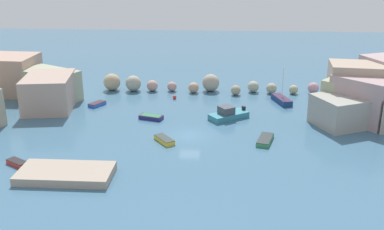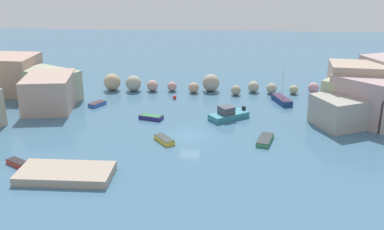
% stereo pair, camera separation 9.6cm
% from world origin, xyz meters
% --- Properties ---
extents(cove_water, '(160.00, 160.00, 0.00)m').
position_xyz_m(cove_water, '(0.00, 0.00, 0.00)').
color(cove_water, '#3F6986').
rests_on(cove_water, ground).
extents(cliff_headland_left, '(22.03, 23.68, 7.84)m').
position_xyz_m(cliff_headland_left, '(-27.74, 9.24, 2.77)').
color(cliff_headland_left, '#A3A889').
rests_on(cliff_headland_left, ground).
extents(rock_breakwater, '(34.43, 4.09, 2.75)m').
position_xyz_m(rock_breakwater, '(-1.97, 18.68, 1.14)').
color(rock_breakwater, tan).
rests_on(rock_breakwater, ground).
extents(stone_dock, '(9.25, 4.59, 0.84)m').
position_xyz_m(stone_dock, '(-11.49, -11.71, 0.42)').
color(stone_dock, tan).
rests_on(stone_dock, ground).
extents(channel_buoy, '(0.56, 0.56, 0.56)m').
position_xyz_m(channel_buoy, '(-3.29, 14.56, 0.28)').
color(channel_buoy, red).
rests_on(channel_buoy, cove_water).
extents(moored_boat_0, '(2.68, 2.20, 0.51)m').
position_xyz_m(moored_boat_0, '(-17.48, -9.31, 0.25)').
color(moored_boat_0, red).
rests_on(moored_boat_0, cove_water).
extents(moored_boat_1, '(2.42, 4.02, 0.53)m').
position_xyz_m(moored_boat_1, '(9.01, -1.46, 0.27)').
color(moored_boat_1, '#3A8A55').
rests_on(moored_boat_1, cove_water).
extents(moored_boat_2, '(5.62, 4.88, 1.79)m').
position_xyz_m(moored_boat_2, '(4.75, 6.27, 0.62)').
color(moored_boat_2, teal).
rests_on(moored_boat_2, cove_water).
extents(moored_boat_3, '(2.35, 2.83, 0.51)m').
position_xyz_m(moored_boat_3, '(-14.24, 10.60, 0.25)').
color(moored_boat_3, blue).
rests_on(moored_boat_3, cove_water).
extents(moored_boat_4, '(2.77, 4.82, 5.32)m').
position_xyz_m(moored_boat_4, '(12.77, 13.73, 0.44)').
color(moored_boat_4, navy).
rests_on(moored_boat_4, cove_water).
extents(moored_boat_5, '(3.38, 2.20, 0.55)m').
position_xyz_m(moored_boat_5, '(-5.55, 5.49, 0.29)').
color(moored_boat_5, navy).
rests_on(moored_boat_5, cove_water).
extents(moored_boat_6, '(2.77, 3.18, 0.56)m').
position_xyz_m(moored_boat_6, '(-2.83, -2.21, 0.28)').
color(moored_boat_6, gold).
rests_on(moored_boat_6, cove_water).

